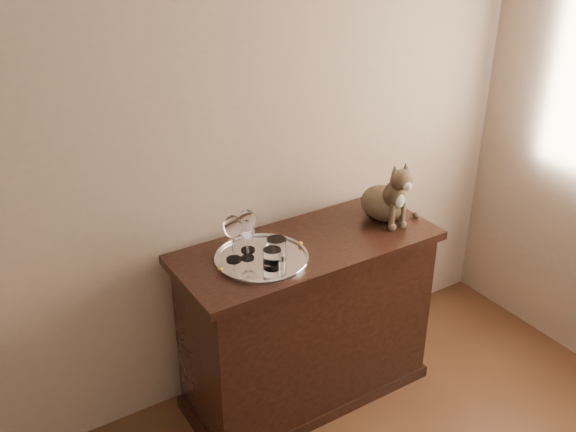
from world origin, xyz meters
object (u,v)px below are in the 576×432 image
at_px(sideboard, 307,322).
at_px(wine_glass_a, 233,238).
at_px(wine_glass_b, 247,230).
at_px(tray, 262,259).
at_px(wine_glass_d, 247,240).
at_px(cat, 385,188).
at_px(tumbler_a, 276,249).
at_px(tumbler_b, 272,259).

height_order(sideboard, wine_glass_a, wine_glass_a).
bearing_deg(wine_glass_b, tray, -78.99).
bearing_deg(wine_glass_a, wine_glass_b, 23.27).
relative_size(wine_glass_d, cat, 0.57).
xyz_separation_m(wine_glass_d, tumbler_a, (0.10, -0.07, -0.04)).
bearing_deg(wine_glass_b, tumbler_a, -60.82).
bearing_deg(wine_glass_b, tumbler_b, -85.15).
relative_size(wine_glass_d, tumbler_b, 2.07).
xyz_separation_m(sideboard, tumbler_a, (-0.19, -0.05, 0.48)).
height_order(tumbler_b, cat, cat).
relative_size(sideboard, tumbler_b, 14.00).
height_order(wine_glass_d, tumbler_b, wine_glass_d).
distance_m(wine_glass_d, tumbler_a, 0.13).
distance_m(wine_glass_b, tumbler_a, 0.15).
relative_size(wine_glass_a, wine_glass_b, 1.06).
distance_m(tumbler_a, cat, 0.64).
bearing_deg(wine_glass_b, wine_glass_d, -119.78).
relative_size(sideboard, cat, 3.83).
xyz_separation_m(wine_glass_b, tumbler_a, (0.07, -0.12, -0.05)).
bearing_deg(cat, tray, -172.37).
xyz_separation_m(wine_glass_b, wine_glass_d, (-0.03, -0.06, -0.01)).
bearing_deg(tumbler_b, wine_glass_d, 111.31).
distance_m(wine_glass_d, tumbler_b, 0.14).
relative_size(tray, tumbler_b, 4.67).
bearing_deg(tray, wine_glass_d, 147.26).
distance_m(wine_glass_b, wine_glass_d, 0.07).
height_order(sideboard, cat, cat).
distance_m(tray, wine_glass_d, 0.11).
bearing_deg(cat, sideboard, -172.82).
height_order(wine_glass_a, tumbler_a, wine_glass_a).
distance_m(wine_glass_a, tumbler_b, 0.18).
distance_m(wine_glass_a, cat, 0.79).
height_order(wine_glass_a, wine_glass_b, wine_glass_a).
distance_m(sideboard, tumbler_b, 0.55).
relative_size(wine_glass_a, tumbler_a, 2.24).
bearing_deg(cat, tumbler_a, -168.98).
bearing_deg(wine_glass_b, cat, -4.78).
bearing_deg(wine_glass_a, cat, -1.49).
relative_size(sideboard, wine_glass_b, 6.14).
bearing_deg(wine_glass_b, wine_glass_a, -156.73).
xyz_separation_m(sideboard, wine_glass_a, (-0.35, 0.04, 0.54)).
xyz_separation_m(tray, wine_glass_d, (-0.05, 0.03, 0.09)).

